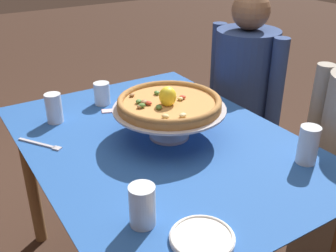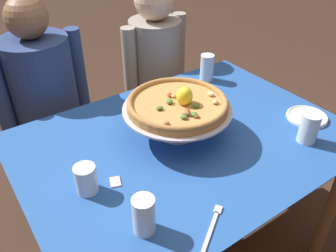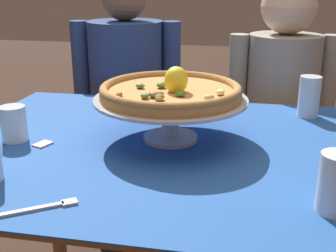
% 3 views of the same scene
% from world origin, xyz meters
% --- Properties ---
extents(dining_table, '(1.32, 0.97, 0.76)m').
position_xyz_m(dining_table, '(0.00, 0.00, 0.66)').
color(dining_table, olive).
rests_on(dining_table, ground).
extents(pizza_stand, '(0.44, 0.44, 0.13)m').
position_xyz_m(pizza_stand, '(-0.01, 0.05, 0.86)').
color(pizza_stand, '#B7B7C1').
rests_on(pizza_stand, dining_table).
extents(pizza, '(0.40, 0.40, 0.09)m').
position_xyz_m(pizza, '(-0.01, 0.05, 0.91)').
color(pizza, '#BC8447').
rests_on(pizza, pizza_stand).
extents(water_glass_side_left, '(0.07, 0.07, 0.10)m').
position_xyz_m(water_glass_side_left, '(-0.45, -0.05, 0.80)').
color(water_glass_side_left, silver).
rests_on(water_glass_side_left, dining_table).
extents(water_glass_back_right, '(0.07, 0.07, 0.14)m').
position_xyz_m(water_glass_back_right, '(0.41, 0.36, 0.82)').
color(water_glass_back_right, silver).
rests_on(water_glass_back_right, dining_table).
extents(dinner_fork, '(0.17, 0.12, 0.01)m').
position_xyz_m(dinner_fork, '(-0.21, -0.40, 0.76)').
color(dinner_fork, '#B7B7C1').
rests_on(dinner_fork, dining_table).
extents(sugar_packet, '(0.05, 0.06, 0.00)m').
position_xyz_m(sugar_packet, '(-0.36, -0.06, 0.76)').
color(sugar_packet, beige).
rests_on(sugar_packet, dining_table).
extents(diner_left, '(0.49, 0.37, 1.22)m').
position_xyz_m(diner_left, '(-0.35, 0.74, 0.59)').
color(diner_left, navy).
rests_on(diner_left, ground).
extents(diner_right, '(0.46, 0.35, 1.21)m').
position_xyz_m(diner_right, '(0.35, 0.76, 0.58)').
color(diner_right, gray).
rests_on(diner_right, ground).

